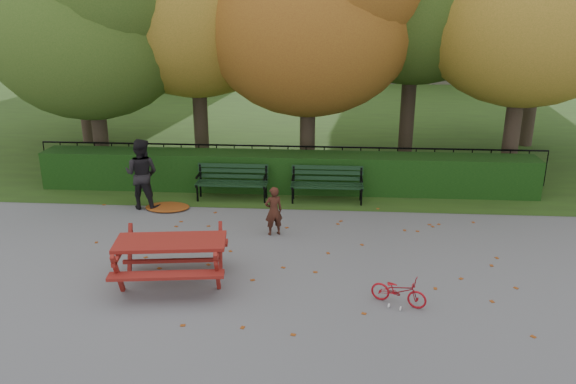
# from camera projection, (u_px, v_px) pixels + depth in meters

# --- Properties ---
(ground) EXTENTS (90.00, 90.00, 0.00)m
(ground) POSITION_uv_depth(u_px,v_px,m) (268.00, 264.00, 10.79)
(ground) COLOR slate
(ground) RESTS_ON ground
(grass_strip) EXTENTS (90.00, 90.00, 0.00)m
(grass_strip) POSITION_uv_depth(u_px,v_px,m) (303.00, 119.00, 24.00)
(grass_strip) COLOR #263C16
(grass_strip) RESTS_ON ground
(hedge) EXTENTS (13.00, 0.90, 1.00)m
(hedge) POSITION_uv_depth(u_px,v_px,m) (286.00, 172.00, 14.88)
(hedge) COLOR black
(hedge) RESTS_ON ground
(iron_fence) EXTENTS (14.00, 0.04, 1.02)m
(iron_fence) POSITION_uv_depth(u_px,v_px,m) (288.00, 162.00, 15.62)
(iron_fence) COLOR black
(iron_fence) RESTS_ON ground
(tree_a) EXTENTS (5.88, 5.60, 7.48)m
(tree_a) POSITION_uv_depth(u_px,v_px,m) (95.00, 12.00, 14.95)
(tree_a) COLOR #2E1F1B
(tree_a) RESTS_ON ground
(tree_c) EXTENTS (6.30, 6.00, 8.00)m
(tree_c) POSITION_uv_depth(u_px,v_px,m) (321.00, 0.00, 14.80)
(tree_c) COLOR #2E1F1B
(tree_c) RESTS_ON ground
(bench_left) EXTENTS (1.80, 0.57, 0.88)m
(bench_left) POSITION_uv_depth(u_px,v_px,m) (232.00, 179.00, 14.20)
(bench_left) COLOR black
(bench_left) RESTS_ON ground
(bench_right) EXTENTS (1.80, 0.57, 0.88)m
(bench_right) POSITION_uv_depth(u_px,v_px,m) (327.00, 181.00, 14.04)
(bench_right) COLOR black
(bench_right) RESTS_ON ground
(picnic_table) EXTENTS (2.11, 1.78, 0.94)m
(picnic_table) POSITION_uv_depth(u_px,v_px,m) (171.00, 250.00, 9.89)
(picnic_table) COLOR maroon
(picnic_table) RESTS_ON ground
(leaf_pile) EXTENTS (1.24, 1.00, 0.08)m
(leaf_pile) POSITION_uv_depth(u_px,v_px,m) (167.00, 207.00, 13.67)
(leaf_pile) COLOR brown
(leaf_pile) RESTS_ON ground
(leaf_scatter) EXTENTS (9.00, 5.70, 0.01)m
(leaf_scatter) POSITION_uv_depth(u_px,v_px,m) (270.00, 257.00, 11.07)
(leaf_scatter) COLOR brown
(leaf_scatter) RESTS_ON ground
(child) EXTENTS (0.46, 0.39, 1.08)m
(child) POSITION_uv_depth(u_px,v_px,m) (274.00, 211.00, 12.00)
(child) COLOR #3C1C13
(child) RESTS_ON ground
(adult) EXTENTS (0.91, 0.74, 1.72)m
(adult) POSITION_uv_depth(u_px,v_px,m) (142.00, 174.00, 13.48)
(adult) COLOR black
(adult) RESTS_ON ground
(bicycle) EXTENTS (1.00, 0.66, 0.50)m
(bicycle) POSITION_uv_depth(u_px,v_px,m) (399.00, 291.00, 9.30)
(bicycle) COLOR #A00E18
(bicycle) RESTS_ON ground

